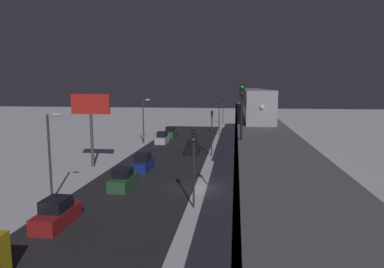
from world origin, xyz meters
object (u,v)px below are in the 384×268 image
object	(u,v)px
sedan_green_2	(123,180)
sedan_white	(162,138)
sedan_green	(170,133)
traffic_light_mid	(212,127)
traffic_light_distant	(223,108)
sedan_red	(56,214)
sedan_blue	(143,163)
subway_train	(253,100)
commercial_billboard	(91,111)
sedan_black	(193,148)
traffic_light_near	(194,157)
rail_signal	(242,102)
traffic_light_far	(219,114)

from	to	relation	value
sedan_green_2	sedan_white	xyz separation A→B (m)	(1.80, -26.32, -0.00)
sedan_green	sedan_white	bearing A→B (deg)	90.00
traffic_light_mid	traffic_light_distant	distance (m)	42.01
sedan_red	traffic_light_distant	size ratio (longest dim) A/B	0.67
sedan_blue	sedan_red	world-z (taller)	same
subway_train	commercial_billboard	size ratio (longest dim) A/B	4.14
sedan_red	sedan_green_2	size ratio (longest dim) A/B	1.01
sedan_green	sedan_red	size ratio (longest dim) A/B	0.97
sedan_red	traffic_light_mid	size ratio (longest dim) A/B	0.67
sedan_black	traffic_light_near	xyz separation A→B (m)	(-2.90, 22.47, 3.40)
sedan_green_2	traffic_light_distant	bearing A→B (deg)	-97.31
traffic_light_mid	traffic_light_distant	size ratio (longest dim) A/B	1.00
rail_signal	traffic_light_far	bearing A→B (deg)	-85.23
subway_train	traffic_light_distant	bearing A→B (deg)	-81.54
traffic_light_mid	traffic_light_far	bearing A→B (deg)	-90.00
sedan_green	traffic_light_near	world-z (taller)	traffic_light_near
sedan_green	sedan_black	xyz separation A→B (m)	(-6.40, 15.82, 0.01)
traffic_light_mid	commercial_billboard	xyz separation A→B (m)	(14.03, 8.49, 2.63)
traffic_light_mid	sedan_green	bearing A→B (deg)	-61.71
sedan_white	traffic_light_near	xyz separation A→B (m)	(-9.30, 30.88, 3.40)
sedan_green_2	sedan_white	bearing A→B (deg)	-86.09
traffic_light_distant	commercial_billboard	world-z (taller)	commercial_billboard
sedan_green_2	traffic_light_distant	size ratio (longest dim) A/B	0.67
sedan_blue	traffic_light_near	size ratio (longest dim) A/B	0.70
subway_train	sedan_green_2	world-z (taller)	subway_train
sedan_green	traffic_light_near	size ratio (longest dim) A/B	0.65
sedan_green	commercial_billboard	xyz separation A→B (m)	(4.73, 25.77, 6.04)
sedan_red	traffic_light_distant	distance (m)	68.49
sedan_blue	traffic_light_far	xyz separation A→B (m)	(-7.50, -30.28, 3.40)
traffic_light_far	sedan_green	bearing A→B (deg)	21.83
commercial_billboard	sedan_black	bearing A→B (deg)	-138.20
rail_signal	sedan_black	distance (m)	26.83
traffic_light_near	sedan_red	bearing A→B (deg)	27.10
rail_signal	traffic_light_distant	xyz separation A→B (m)	(3.70, -65.30, -4.55)
rail_signal	sedan_green_2	xyz separation A→B (m)	(11.20, -6.85, -7.95)
rail_signal	sedan_white	distance (m)	36.50
traffic_light_mid	traffic_light_far	world-z (taller)	same
rail_signal	sedan_red	bearing A→B (deg)	10.76
sedan_green_2	traffic_light_mid	bearing A→B (deg)	-114.52
sedan_black	sedan_white	distance (m)	10.57
subway_train	traffic_light_near	size ratio (longest dim) A/B	5.76
sedan_green_2	traffic_light_near	distance (m)	9.41
traffic_light_mid	sedan_white	bearing A→B (deg)	-46.71
sedan_blue	traffic_light_mid	size ratio (longest dim) A/B	0.70
subway_train	sedan_green	distance (m)	21.64
sedan_blue	traffic_light_near	distance (m)	14.33
sedan_black	commercial_billboard	size ratio (longest dim) A/B	0.50
traffic_light_mid	traffic_light_distant	world-z (taller)	same
sedan_green_2	commercial_billboard	xyz separation A→B (m)	(6.53, -7.96, 6.03)
sedan_white	traffic_light_mid	xyz separation A→B (m)	(-9.30, 9.87, 3.40)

